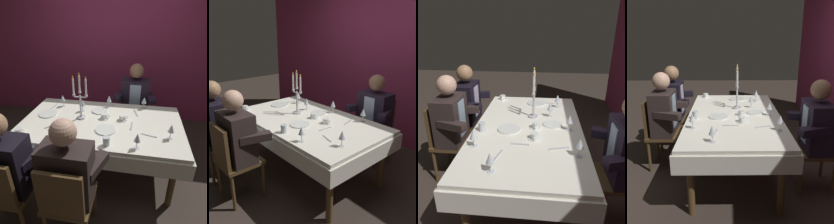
{
  "view_description": "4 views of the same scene",
  "coord_description": "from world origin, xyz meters",
  "views": [
    {
      "loc": [
        0.39,
        -2.03,
        1.94
      ],
      "look_at": [
        0.03,
        0.01,
        0.86
      ],
      "focal_mm": 31.88,
      "sensor_mm": 36.0,
      "label": 1
    },
    {
      "loc": [
        2.22,
        -1.87,
        1.86
      ],
      "look_at": [
        0.1,
        -0.0,
        0.86
      ],
      "focal_mm": 40.23,
      "sensor_mm": 36.0,
      "label": 2
    },
    {
      "loc": [
        2.09,
        0.14,
        1.77
      ],
      "look_at": [
        0.0,
        -0.07,
        0.91
      ],
      "focal_mm": 35.75,
      "sensor_mm": 36.0,
      "label": 3
    },
    {
      "loc": [
        2.82,
        -0.08,
        1.71
      ],
      "look_at": [
        0.16,
        -0.05,
        0.83
      ],
      "focal_mm": 39.43,
      "sensor_mm": 36.0,
      "label": 4
    }
  ],
  "objects": [
    {
      "name": "wine_glass_1",
      "position": [
        0.03,
        0.42,
        0.85
      ],
      "size": [
        0.07,
        0.07,
        0.16
      ],
      "color": "silver",
      "rests_on": "dining_table"
    },
    {
      "name": "fork_3",
      "position": [
        -0.72,
        0.27,
        0.74
      ],
      "size": [
        0.04,
        0.17,
        0.01
      ],
      "primitive_type": "cube",
      "rotation": [
        0.0,
        0.0,
        1.42
      ],
      "color": "#B7B7BC",
      "rests_on": "dining_table"
    },
    {
      "name": "ground_plane",
      "position": [
        0.0,
        0.0,
        0.0
      ],
      "size": [
        12.0,
        12.0,
        0.0
      ],
      "primitive_type": "plane",
      "color": "#3A2F28"
    },
    {
      "name": "coffee_cup_2",
      "position": [
        0.02,
        0.08,
        0.77
      ],
      "size": [
        0.13,
        0.12,
        0.06
      ],
      "color": "white",
      "rests_on": "dining_table"
    },
    {
      "name": "wine_glass_2",
      "position": [
        0.43,
        -0.44,
        0.85
      ],
      "size": [
        0.07,
        0.07,
        0.16
      ],
      "color": "silver",
      "rests_on": "dining_table"
    },
    {
      "name": "coffee_cup_1",
      "position": [
        -0.83,
        -0.41,
        0.77
      ],
      "size": [
        0.13,
        0.12,
        0.06
      ],
      "color": "white",
      "rests_on": "dining_table"
    },
    {
      "name": "fork_1",
      "position": [
        0.56,
        -0.21,
        0.74
      ],
      "size": [
        0.17,
        0.06,
        0.01
      ],
      "primitive_type": "cube",
      "rotation": [
        0.0,
        0.0,
        -0.27
      ],
      "color": "#B7B7BC",
      "rests_on": "dining_table"
    },
    {
      "name": "dinner_plate_2",
      "position": [
        -0.71,
        0.07,
        0.75
      ],
      "size": [
        0.24,
        0.24,
        0.01
      ],
      "primitive_type": "cylinder",
      "color": "white",
      "rests_on": "dining_table"
    },
    {
      "name": "knife_2",
      "position": [
        0.4,
        0.3,
        0.74
      ],
      "size": [
        0.07,
        0.19,
        0.01
      ],
      "primitive_type": "cube",
      "rotation": [
        0.0,
        0.0,
        1.84
      ],
      "color": "#B7B7BC",
      "rests_on": "dining_table"
    },
    {
      "name": "wine_glass_4",
      "position": [
        -0.29,
        0.23,
        0.85
      ],
      "size": [
        0.07,
        0.07,
        0.16
      ],
      "color": "silver",
      "rests_on": "dining_table"
    },
    {
      "name": "seated_diner_1",
      "position": [
        -0.12,
        -0.89,
        0.74
      ],
      "size": [
        0.63,
        0.48,
        1.24
      ],
      "color": "brown",
      "rests_on": "ground_plane"
    },
    {
      "name": "wine_glass_3",
      "position": [
        -0.6,
        0.33,
        0.85
      ],
      "size": [
        0.07,
        0.07,
        0.16
      ],
      "color": "silver",
      "rests_on": "dining_table"
    },
    {
      "name": "dinner_plate_0",
      "position": [
        0.08,
        -0.19,
        0.75
      ],
      "size": [
        0.23,
        0.23,
        0.01
      ],
      "primitive_type": "cylinder",
      "color": "white",
      "rests_on": "dining_table"
    },
    {
      "name": "coffee_cup_0",
      "position": [
        0.25,
        0.08,
        0.77
      ],
      "size": [
        0.13,
        0.12,
        0.06
      ],
      "color": "white",
      "rests_on": "dining_table"
    },
    {
      "name": "fork_0",
      "position": [
        0.37,
        -0.05,
        0.74
      ],
      "size": [
        0.02,
        0.17,
        0.01
      ],
      "primitive_type": "cube",
      "rotation": [
        0.0,
        0.0,
        1.53
      ],
      "color": "#B7B7BC",
      "rests_on": "dining_table"
    },
    {
      "name": "seated_diner_0",
      "position": [
        -0.69,
        -0.89,
        0.74
      ],
      "size": [
        0.63,
        0.48,
        1.24
      ],
      "color": "brown",
      "rests_on": "ground_plane"
    },
    {
      "name": "dinner_plate_1",
      "position": [
        -0.07,
        0.26,
        0.75
      ],
      "size": [
        0.2,
        0.2,
        0.01
      ],
      "primitive_type": "cylinder",
      "color": "white",
      "rests_on": "dining_table"
    },
    {
      "name": "candelabra",
      "position": [
        -0.26,
        0.04,
        0.97
      ],
      "size": [
        0.19,
        0.11,
        0.57
      ],
      "color": "silver",
      "rests_on": "dining_table"
    },
    {
      "name": "wine_glass_5",
      "position": [
        0.77,
        -0.22,
        0.86
      ],
      "size": [
        0.07,
        0.07,
        0.16
      ],
      "color": "silver",
      "rests_on": "dining_table"
    },
    {
      "name": "wine_glass_0",
      "position": [
        0.5,
        0.45,
        0.85
      ],
      "size": [
        0.07,
        0.07,
        0.16
      ],
      "color": "silver",
      "rests_on": "dining_table"
    },
    {
      "name": "dining_table",
      "position": [
        0.0,
        0.0,
        0.62
      ],
      "size": [
        1.94,
        1.14,
        0.74
      ],
      "color": "white",
      "rests_on": "ground_plane"
    },
    {
      "name": "water_tumbler_0",
      "position": [
        0.14,
        -0.45,
        0.79
      ],
      "size": [
        0.07,
        0.07,
        0.09
      ],
      "primitive_type": "cylinder",
      "color": "silver",
      "rests_on": "dining_table"
    },
    {
      "name": "seated_diner_2",
      "position": [
        0.37,
        0.89,
        0.74
      ],
      "size": [
        0.63,
        0.48,
        1.24
      ],
      "color": "brown",
      "rests_on": "ground_plane"
    }
  ]
}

